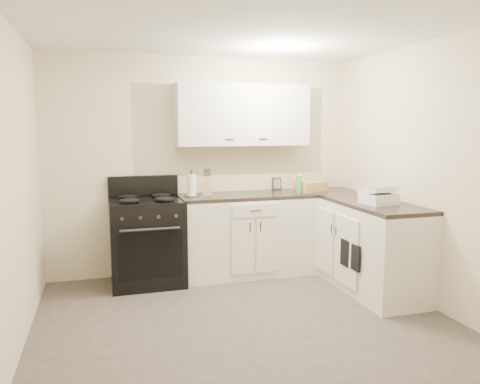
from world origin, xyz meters
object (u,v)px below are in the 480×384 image
object	(u,v)px
wicker_basket	(311,186)
stove	(147,242)
countertop_grill	(379,199)
knife_block	(207,186)
paper_towel	(192,186)

from	to	relation	value
wicker_basket	stove	bearing A→B (deg)	-178.31
wicker_basket	countertop_grill	world-z (taller)	wicker_basket
wicker_basket	countertop_grill	xyz separation A→B (m)	(0.22, -1.09, -0.00)
knife_block	paper_towel	xyz separation A→B (m)	(-0.19, -0.06, 0.02)
stove	paper_towel	world-z (taller)	paper_towel
knife_block	wicker_basket	xyz separation A→B (m)	(1.28, -0.02, -0.05)
stove	paper_towel	distance (m)	0.78
countertop_grill	paper_towel	bearing A→B (deg)	141.06
stove	wicker_basket	world-z (taller)	wicker_basket
stove	countertop_grill	world-z (taller)	countertop_grill
wicker_basket	knife_block	bearing A→B (deg)	179.32
paper_towel	countertop_grill	bearing A→B (deg)	-31.86
stove	paper_towel	bearing A→B (deg)	2.02
knife_block	countertop_grill	world-z (taller)	knife_block
stove	knife_block	size ratio (longest dim) A/B	4.43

